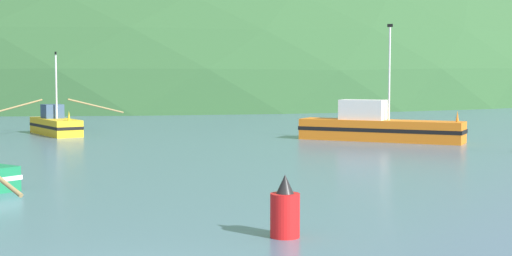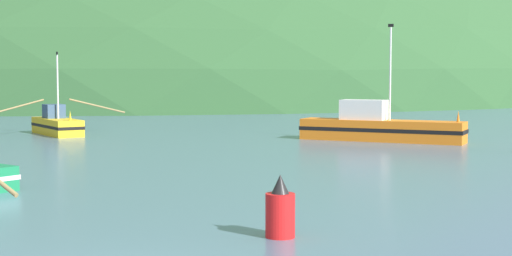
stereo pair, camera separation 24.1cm
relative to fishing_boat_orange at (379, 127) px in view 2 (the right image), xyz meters
name	(u,v)px [view 2 (the right image)]	position (x,y,z in m)	size (l,w,h in m)	color
hill_far_right	(88,95)	(-56.22, 108.03, -0.89)	(210.62, 168.50, 75.20)	#2D562D
hill_mid_right	(67,89)	(-87.60, 179.95, -0.89)	(107.36, 85.89, 53.22)	#47703D
hill_mid_left	(48,95)	(-66.05, 110.27, -0.89)	(202.74, 162.19, 108.20)	#47703D
fishing_boat_orange	(379,127)	(0.00, 0.00, 0.00)	(10.79, 5.56, 7.56)	orange
fishing_boat_yellow	(57,125)	(-22.81, 2.92, -0.17)	(8.27, 6.54, 5.95)	gold
channel_buoy	(280,211)	(-4.42, -29.07, -0.20)	(0.78, 0.78, 1.66)	red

